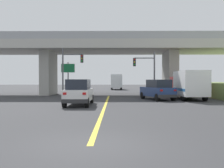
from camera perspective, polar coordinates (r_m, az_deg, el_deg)
ground at (r=34.69m, az=-0.61°, el=-2.40°), size 160.00×160.00×0.00m
overpass_bridge at (r=34.85m, az=-0.61°, el=7.13°), size 34.49×8.30×7.83m
lane_divider_stripe at (r=19.84m, az=-1.53°, el=-4.80°), size 0.20×24.38×0.01m
suv_lead at (r=20.15m, az=-7.33°, el=-1.85°), size 1.87×4.83×2.02m
suv_crossing at (r=25.96m, az=10.10°, el=-1.26°), size 3.11×5.01×2.02m
box_truck at (r=27.02m, az=16.58°, el=-0.10°), size 2.33×6.77×2.87m
traffic_signal_nearside at (r=30.21m, az=7.80°, el=3.38°), size 2.57×0.36×5.29m
traffic_signal_farside at (r=30.56m, az=-9.43°, el=3.87°), size 2.51×0.36×5.76m
highway_sign at (r=31.73m, az=-9.75°, el=2.79°), size 1.68×0.17×4.14m
semi_truck_distant at (r=54.96m, az=0.99°, el=0.51°), size 2.33×6.93×3.16m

